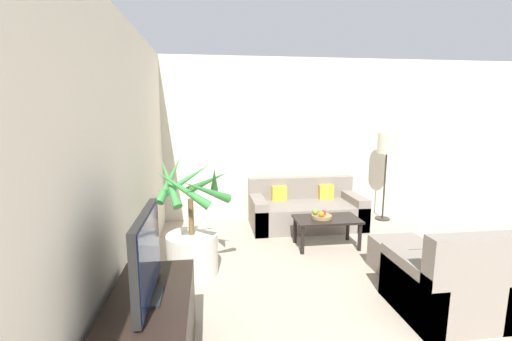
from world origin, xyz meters
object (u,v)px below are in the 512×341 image
object	(u,v)px
tv_console	(151,337)
potted_palm	(192,238)
sofa_loveseat	(305,210)
floor_lamp	(387,147)
television	(147,257)
orange_fruit	(321,214)
apple_green	(315,212)
apple_red	(323,213)
fruit_bowl	(322,216)
armchair	(447,285)
ottoman	(400,256)
coffee_table	(327,222)

from	to	relation	value
tv_console	potted_palm	distance (m)	1.52
sofa_loveseat	floor_lamp	distance (m)	1.72
television	orange_fruit	xyz separation A→B (m)	(1.88, 1.99, -0.39)
television	apple_green	xyz separation A→B (m)	(1.83, 2.10, -0.39)
apple_red	floor_lamp	bearing A→B (deg)	35.51
tv_console	television	xyz separation A→B (m)	(0.00, 0.00, 0.59)
floor_lamp	apple_green	world-z (taller)	floor_lamp
tv_console	sofa_loveseat	bearing A→B (deg)	56.53
television	apple_green	bearing A→B (deg)	48.94
floor_lamp	potted_palm	bearing A→B (deg)	-153.37
fruit_bowl	orange_fruit	size ratio (longest dim) A/B	3.53
armchair	ottoman	xyz separation A→B (m)	(0.05, 0.85, -0.10)
potted_palm	fruit_bowl	world-z (taller)	potted_palm
orange_fruit	television	bearing A→B (deg)	-133.34
orange_fruit	ottoman	xyz separation A→B (m)	(0.69, -0.77, -0.29)
coffee_table	fruit_bowl	bearing A→B (deg)	164.31
coffee_table	armchair	xyz separation A→B (m)	(0.54, -1.67, -0.06)
apple_green	television	bearing A→B (deg)	-131.06
floor_lamp	orange_fruit	bearing A→B (deg)	-143.60
apple_green	armchair	size ratio (longest dim) A/B	0.09
sofa_loveseat	coffee_table	world-z (taller)	sofa_loveseat
television	armchair	world-z (taller)	television
television	potted_palm	distance (m)	1.58
television	floor_lamp	bearing A→B (deg)	42.58
tv_console	floor_lamp	size ratio (longest dim) A/B	0.79
potted_palm	fruit_bowl	bearing A→B (deg)	18.55
apple_red	apple_green	xyz separation A→B (m)	(-0.10, 0.03, 0.01)
armchair	coffee_table	bearing A→B (deg)	107.80
armchair	ottoman	size ratio (longest dim) A/B	1.49
tv_console	television	world-z (taller)	television
apple_green	potted_palm	bearing A→B (deg)	-159.64
sofa_loveseat	tv_console	bearing A→B (deg)	-123.47
coffee_table	fruit_bowl	xyz separation A→B (m)	(-0.07, 0.02, 0.08)
tv_console	apple_red	size ratio (longest dim) A/B	17.15
television	sofa_loveseat	bearing A→B (deg)	56.58
fruit_bowl	armchair	xyz separation A→B (m)	(0.61, -1.69, -0.14)
floor_lamp	apple_red	size ratio (longest dim) A/B	21.64
fruit_bowl	orange_fruit	xyz separation A→B (m)	(-0.03, -0.08, 0.06)
tv_console	sofa_loveseat	distance (m)	3.51
tv_console	fruit_bowl	size ratio (longest dim) A/B	4.32
potted_palm	apple_red	xyz separation A→B (m)	(1.72, 0.56, 0.06)
television	ottoman	world-z (taller)	television
potted_palm	floor_lamp	xyz separation A→B (m)	(3.12, 1.57, 0.81)
television	sofa_loveseat	size ratio (longest dim) A/B	0.44
armchair	sofa_loveseat	bearing A→B (deg)	102.79
television	fruit_bowl	bearing A→B (deg)	47.29
tv_console	sofa_loveseat	size ratio (longest dim) A/B	0.67
apple_green	ottoman	bearing A→B (deg)	-49.73
television	sofa_loveseat	distance (m)	3.57
apple_red	apple_green	size ratio (longest dim) A/B	0.85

